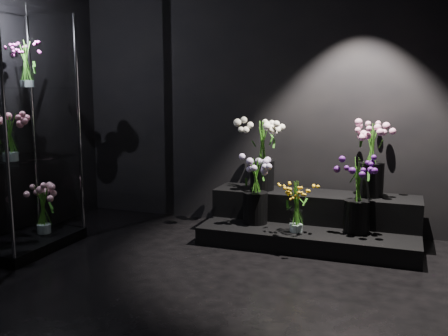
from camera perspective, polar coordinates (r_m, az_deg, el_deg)
The scene contains 12 objects.
floor at distance 3.79m, azimuth -5.90°, elevation -13.79°, with size 4.00×4.00×0.00m, color black.
wall_back at distance 5.36m, azimuth 3.32°, elevation 8.35°, with size 4.00×4.00×0.00m, color black.
display_riser at distance 4.97m, azimuth 10.02°, elevation -6.02°, with size 2.01×0.89×0.45m.
display_case at distance 4.82m, azimuth -22.18°, elevation 3.79°, with size 0.59×0.98×2.16m.
bouquet_orange_bells at distance 4.60m, azimuth 8.30°, elevation -4.18°, with size 0.35×0.35×0.49m.
bouquet_lilac at distance 4.83m, azimuth 3.62°, elevation -2.14°, with size 0.35×0.35×0.63m.
bouquet_purple at distance 4.65m, azimuth 15.02°, elevation -2.54°, with size 0.40×0.40×0.69m.
bouquet_cream_roses at distance 5.04m, azimuth 4.43°, elevation 2.40°, with size 0.47×0.47×0.74m.
bouquet_pink_roses at distance 4.92m, azimuth 16.54°, elevation 1.65°, with size 0.45×0.45×0.71m.
bouquet_case_pink at distance 4.71m, azimuth -23.33°, elevation 3.40°, with size 0.34×0.34×0.42m.
bouquet_case_magenta at distance 4.92m, azimuth -21.70°, elevation 10.98°, with size 0.29×0.29×0.40m.
bouquet_case_base_pink at distance 5.05m, azimuth -20.01°, elevation -4.21°, with size 0.42×0.42×0.48m.
Camera 1 is at (1.55, -3.13, 1.48)m, focal length 40.00 mm.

